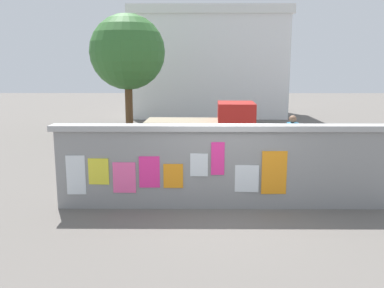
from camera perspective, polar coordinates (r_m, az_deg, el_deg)
ground at (r=16.90m, az=2.40°, el=0.41°), size 60.00×60.00×0.00m
poster_wall at (r=8.88m, az=4.19°, el=-3.00°), size 7.31×0.42×1.82m
auto_rickshaw_truck at (r=13.82m, az=1.94°, el=1.86°), size 3.66×1.64×1.85m
motorcycle at (r=10.64m, az=-6.67°, el=-3.32°), size 1.90×0.56×0.87m
bicycle_near at (r=10.85m, az=4.60°, el=-3.54°), size 1.67×0.56×0.95m
bicycle_far at (r=11.23m, az=14.28°, el=-3.36°), size 1.71×0.44×0.95m
person_walking at (r=12.46m, az=13.67°, el=0.98°), size 0.43×0.43×1.62m
tree_roadside at (r=19.20m, az=-8.92°, el=12.43°), size 3.38×3.38×5.34m
building_background at (r=26.22m, az=2.27°, el=11.13°), size 9.28×5.86×6.36m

